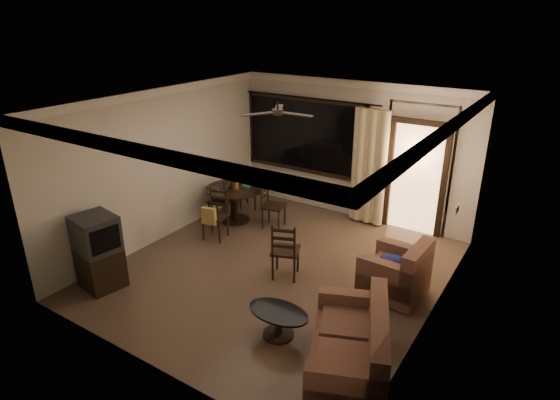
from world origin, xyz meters
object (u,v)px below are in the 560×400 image
Objects in this scene: dining_chair_west at (221,208)px; sofa at (353,350)px; side_chair at (285,260)px; armchair at (398,274)px; tv_cabinet at (98,252)px; dining_chair_south at (215,223)px; dining_chair_east at (273,214)px; dining_table at (235,195)px; dining_chair_north at (251,195)px; coffee_table at (278,319)px.

sofa is (4.10, -2.54, 0.06)m from dining_chair_west.
armchair is at bearing 173.66° from side_chair.
dining_chair_west is 2.51m from side_chair.
side_chair is at bearing -161.76° from armchair.
side_chair is (2.26, 1.79, -0.30)m from tv_cabinet.
sofa is (4.11, 0.35, -0.25)m from tv_cabinet.
dining_chair_west is at bearing 109.06° from dining_chair_south.
dining_chair_west is 0.77m from dining_chair_south.
dining_chair_south is 0.97× the size of side_chair.
side_chair is (1.22, -1.46, 0.01)m from dining_chair_east.
dining_table is at bearing 89.92° from dining_chair_east.
dining_chair_east is 0.53× the size of sofa.
tv_cabinet reaches higher than dining_chair_south.
side_chair is (-1.70, -0.47, -0.07)m from armchair.
dining_chair_south is 1.04× the size of armchair.
dining_chair_north is 3.01m from side_chair.
dining_chair_west and dining_chair_north have the same top height.
dining_chair_north reaches higher than sofa.
dining_chair_south is at bearing -176.85° from armchair.
dining_table is 0.40m from dining_chair_west.
dining_table is at bearing 89.89° from dining_chair_south.
dining_chair_north is at bearing 90.00° from dining_chair_south.
dining_table is 4.75m from sofa.
dining_chair_south is at bearing 90.00° from dining_chair_north.
side_chair is at bearing -25.86° from dining_chair_south.
dining_chair_south is 1.64m from dining_chair_north.
tv_cabinet is at bearing 16.56° from side_chair.
sofa is at bearing -39.24° from dining_chair_south.
tv_cabinet is (-1.05, -3.25, 0.31)m from dining_chair_east.
coffee_table is at bearing -157.36° from dining_chair_east.
tv_cabinet is 4.14m from sofa.
dining_table is 1.21× the size of dining_chair_west.
dining_chair_west is 1.00× the size of dining_chair_east.
coffee_table is (2.57, -1.76, -0.05)m from dining_chair_south.
dining_table is at bearing 95.64° from tv_cabinet.
dining_chair_east is 0.80× the size of tv_cabinet.
dining_chair_north is at bearing 116.86° from sofa.
dining_chair_south is 1.00× the size of dining_chair_north.
tv_cabinet is (-0.01, -2.90, 0.31)m from dining_chair_west.
dining_chair_east is at bearing 12.19° from dining_table.
dining_table is 3.09m from tv_cabinet.
armchair is (3.90, -1.58, 0.08)m from dining_chair_north.
dining_chair_south is at bearing -77.84° from dining_table.
sofa reaches higher than coffee_table.
dining_chair_north is 4.46m from coffee_table.
dining_table is 1.17× the size of side_chair.
side_chair is (2.03, -1.29, -0.28)m from dining_table.
coffee_table is (-1.13, 0.12, -0.09)m from sofa.
sofa is (3.88, -2.72, -0.23)m from dining_table.
dining_chair_west is 0.80× the size of tv_cabinet.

